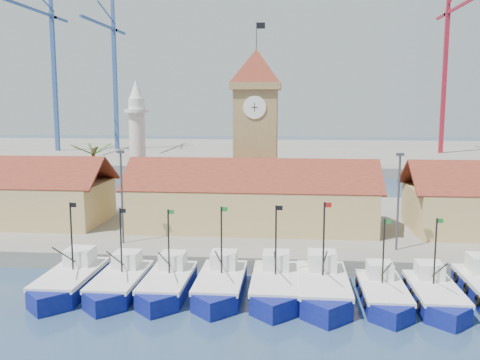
# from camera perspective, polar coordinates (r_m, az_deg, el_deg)

# --- Properties ---
(ground) EXTENTS (400.00, 400.00, 0.00)m
(ground) POSITION_cam_1_polar(r_m,az_deg,el_deg) (40.43, -0.81, -13.60)
(ground) COLOR navy
(ground) RESTS_ON ground
(quay) EXTENTS (140.00, 32.00, 1.50)m
(quay) POSITION_cam_1_polar(r_m,az_deg,el_deg) (63.07, 1.55, -4.82)
(quay) COLOR gray
(quay) RESTS_ON ground
(terminal) EXTENTS (240.00, 80.00, 2.00)m
(terminal) POSITION_cam_1_polar(r_m,az_deg,el_deg) (148.01, 3.80, 2.85)
(terminal) COLOR gray
(terminal) RESTS_ON ground
(boat_0) EXTENTS (3.65, 10.00, 7.57)m
(boat_0) POSITION_cam_1_polar(r_m,az_deg,el_deg) (45.52, -17.78, -10.41)
(boat_0) COLOR navy
(boat_0) RESTS_ON ground
(boat_1) EXTENTS (3.45, 9.45, 7.15)m
(boat_1) POSITION_cam_1_polar(r_m,az_deg,el_deg) (44.13, -12.80, -10.88)
(boat_1) COLOR navy
(boat_1) RESTS_ON ground
(boat_2) EXTENTS (3.42, 9.38, 7.10)m
(boat_2) POSITION_cam_1_polar(r_m,az_deg,el_deg) (43.29, -7.80, -11.13)
(boat_2) COLOR navy
(boat_2) RESTS_ON ground
(boat_3) EXTENTS (3.55, 9.73, 7.36)m
(boat_3) POSITION_cam_1_polar(r_m,az_deg,el_deg) (42.74, -2.13, -11.28)
(boat_3) COLOR navy
(boat_3) RESTS_ON ground
(boat_4) EXTENTS (3.65, 9.99, 7.56)m
(boat_4) POSITION_cam_1_polar(r_m,az_deg,el_deg) (42.40, 3.76, -11.43)
(boat_4) COLOR navy
(boat_4) RESTS_ON ground
(boat_5) EXTENTS (3.82, 10.48, 7.93)m
(boat_5) POSITION_cam_1_polar(r_m,az_deg,el_deg) (42.26, 8.88, -11.52)
(boat_5) COLOR navy
(boat_5) RESTS_ON ground
(boat_6) EXTENTS (3.27, 8.96, 6.78)m
(boat_6) POSITION_cam_1_polar(r_m,az_deg,el_deg) (42.31, 15.07, -11.87)
(boat_6) COLOR navy
(boat_6) RESTS_ON ground
(boat_7) EXTENTS (3.33, 9.13, 6.91)m
(boat_7) POSITION_cam_1_polar(r_m,az_deg,el_deg) (43.19, 20.17, -11.66)
(boat_7) COLOR navy
(boat_7) RESTS_ON ground
(hall_center) EXTENTS (27.04, 10.13, 7.61)m
(hall_center) POSITION_cam_1_polar(r_m,az_deg,el_deg) (58.49, 1.30, -2.62)
(hall_center) COLOR tan
(hall_center) RESTS_ON quay
(clock_tower) EXTENTS (5.80, 5.80, 22.70)m
(clock_tower) POSITION_cam_1_polar(r_m,az_deg,el_deg) (63.49, 1.72, 5.49)
(clock_tower) COLOR #9E8451
(clock_tower) RESTS_ON quay
(minaret) EXTENTS (3.00, 3.00, 16.30)m
(minaret) POSITION_cam_1_polar(r_m,az_deg,el_deg) (68.23, -10.88, 3.67)
(minaret) COLOR silver
(minaret) RESTS_ON quay
(palm_tree) EXTENTS (5.60, 5.03, 8.39)m
(palm_tree) POSITION_cam_1_polar(r_m,az_deg,el_deg) (68.29, -15.30, 0.58)
(palm_tree) COLOR brown
(palm_tree) RESTS_ON quay
(lamp_posts) EXTENTS (80.70, 0.25, 9.03)m
(lamp_posts) POSITION_cam_1_polar(r_m,az_deg,el_deg) (50.16, 1.23, -1.57)
(lamp_posts) COLOR #3F3F44
(lamp_posts) RESTS_ON quay
(crane_blue_far) EXTENTS (1.00, 34.37, 43.40)m
(crane_blue_far) POSITION_cam_1_polar(r_m,az_deg,el_deg) (151.74, -19.53, 12.07)
(crane_blue_far) COLOR #305395
(crane_blue_far) RESTS_ON terminal
(crane_blue_near) EXTENTS (1.00, 32.84, 40.65)m
(crane_blue_near) POSITION_cam_1_polar(r_m,az_deg,el_deg) (151.99, -13.41, 11.69)
(crane_blue_near) COLOR #305395
(crane_blue_near) RESTS_ON terminal
(crane_red_right) EXTENTS (1.00, 33.20, 43.15)m
(crane_red_right) POSITION_cam_1_polar(r_m,az_deg,el_deg) (146.48, 21.22, 12.04)
(crane_red_right) COLOR maroon
(crane_red_right) RESTS_ON terminal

